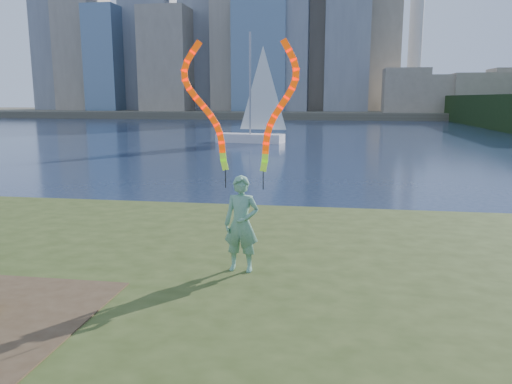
# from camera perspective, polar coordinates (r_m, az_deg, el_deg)

# --- Properties ---
(ground) EXTENTS (320.00, 320.00, 0.00)m
(ground) POSITION_cam_1_polar(r_m,az_deg,el_deg) (9.45, -6.52, -11.47)
(ground) COLOR #1A2842
(ground) RESTS_ON ground
(grassy_knoll) EXTENTS (20.00, 18.00, 0.80)m
(grassy_knoll) POSITION_cam_1_polar(r_m,az_deg,el_deg) (7.33, -11.56, -15.56)
(grassy_knoll) COLOR #344217
(grassy_knoll) RESTS_ON ground
(far_shore) EXTENTS (320.00, 40.00, 1.20)m
(far_shore) POSITION_cam_1_polar(r_m,az_deg,el_deg) (103.50, 7.84, 8.91)
(far_shore) COLOR #504B3B
(far_shore) RESTS_ON ground
(woman_with_ribbons) EXTENTS (2.02, 0.41, 3.94)m
(woman_with_ribbons) POSITION_cam_1_polar(r_m,az_deg,el_deg) (7.88, -1.59, 0.98)
(woman_with_ribbons) COLOR #18713E
(woman_with_ribbons) RESTS_ON grassy_knoll
(sailboat) EXTENTS (5.85, 2.66, 8.77)m
(sailboat) POSITION_cam_1_polar(r_m,az_deg,el_deg) (40.79, -0.27, 7.78)
(sailboat) COLOR silver
(sailboat) RESTS_ON ground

